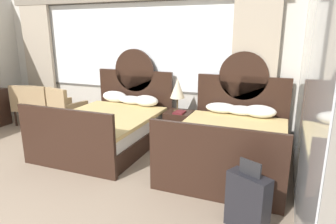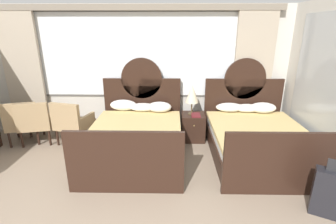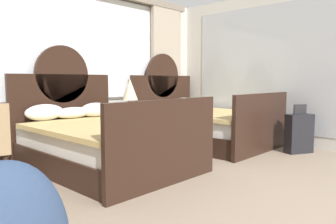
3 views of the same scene
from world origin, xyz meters
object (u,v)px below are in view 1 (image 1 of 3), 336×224
object	(u,v)px
armchair_by_window_centre	(38,104)
nightstand_between_beds	(179,126)
bed_near_mirror	(231,142)
table_lamp_on_nightstand	(177,89)
armchair_by_window_right	(29,103)
armchair_by_window_left	(65,107)
book_on_nightstand	(179,112)
bed_near_window	(109,126)
suitcase_on_floor	(248,202)

from	to	relation	value
armchair_by_window_centre	nightstand_between_beds	bearing A→B (deg)	4.17
bed_near_mirror	table_lamp_on_nightstand	bearing A→B (deg)	148.54
armchair_by_window_right	armchair_by_window_left	bearing A→B (deg)	-0.04
bed_near_mirror	armchair_by_window_left	size ratio (longest dim) A/B	2.48
book_on_nightstand	armchair_by_window_right	distance (m)	3.45
armchair_by_window_left	nightstand_between_beds	bearing A→B (deg)	5.41
bed_near_window	table_lamp_on_nightstand	xyz separation A→B (m)	(1.04, 0.69, 0.64)
bed_near_window	armchair_by_window_left	size ratio (longest dim) A/B	2.48
bed_near_mirror	suitcase_on_floor	xyz separation A→B (m)	(0.44, -1.55, -0.04)
bed_near_window	armchair_by_window_centre	xyz separation A→B (m)	(-2.08, 0.45, 0.13)
table_lamp_on_nightstand	book_on_nightstand	size ratio (longest dim) A/B	2.37
armchair_by_window_centre	table_lamp_on_nightstand	bearing A→B (deg)	4.39
book_on_nightstand	suitcase_on_floor	world-z (taller)	suitcase_on_floor
bed_near_mirror	nightstand_between_beds	xyz separation A→B (m)	(-1.08, 0.68, -0.07)
table_lamp_on_nightstand	armchair_by_window_right	xyz separation A→B (m)	(-3.37, -0.24, -0.51)
book_on_nightstand	armchair_by_window_centre	world-z (taller)	armchair_by_window_centre
nightstand_between_beds	armchair_by_window_centre	bearing A→B (deg)	-175.83
armchair_by_window_right	bed_near_mirror	bearing A→B (deg)	-5.68
armchair_by_window_right	suitcase_on_floor	bearing A→B (deg)	-22.02
bed_near_window	armchair_by_window_centre	size ratio (longest dim) A/B	2.48
bed_near_mirror	armchair_by_window_right	distance (m)	4.51
nightstand_between_beds	suitcase_on_floor	xyz separation A→B (m)	(1.53, -2.23, 0.03)
bed_near_window	table_lamp_on_nightstand	distance (m)	1.40
table_lamp_on_nightstand	armchair_by_window_left	distance (m)	2.46
bed_near_mirror	armchair_by_window_right	world-z (taller)	bed_near_mirror
nightstand_between_beds	book_on_nightstand	distance (m)	0.31
table_lamp_on_nightstand	book_on_nightstand	world-z (taller)	table_lamp_on_nightstand
bed_near_mirror	suitcase_on_floor	distance (m)	1.61
armchair_by_window_left	armchair_by_window_centre	distance (m)	0.73
suitcase_on_floor	armchair_by_window_right	bearing A→B (deg)	157.98
nightstand_between_beds	armchair_by_window_centre	size ratio (longest dim) A/B	0.63
armchair_by_window_left	bed_near_window	bearing A→B (deg)	-18.33
bed_near_mirror	armchair_by_window_centre	size ratio (longest dim) A/B	2.48
bed_near_window	suitcase_on_floor	size ratio (longest dim) A/B	2.87
armchair_by_window_left	armchair_by_window_centre	xyz separation A→B (m)	(-0.73, -0.00, 0.00)
bed_near_mirror	nightstand_between_beds	distance (m)	1.28
bed_near_window	bed_near_mirror	size ratio (longest dim) A/B	1.00
nightstand_between_beds	armchair_by_window_left	distance (m)	2.45
armchair_by_window_right	suitcase_on_floor	xyz separation A→B (m)	(4.94, -2.00, -0.16)
bed_near_window	armchair_by_window_right	xyz separation A→B (m)	(-2.33, 0.45, 0.13)
nightstand_between_beds	table_lamp_on_nightstand	bearing A→B (deg)	166.59
bed_near_mirror	suitcase_on_floor	bearing A→B (deg)	-73.99
table_lamp_on_nightstand	armchair_by_window_right	world-z (taller)	table_lamp_on_nightstand
bed_near_window	bed_near_mirror	xyz separation A→B (m)	(2.16, 0.00, 0.00)
bed_near_window	nightstand_between_beds	size ratio (longest dim) A/B	3.96
bed_near_mirror	armchair_by_window_left	bearing A→B (deg)	172.77
armchair_by_window_left	suitcase_on_floor	size ratio (longest dim) A/B	1.16
bed_near_window	armchair_by_window_right	bearing A→B (deg)	169.09
book_on_nightstand	armchair_by_window_centre	distance (m)	3.21
bed_near_mirror	nightstand_between_beds	size ratio (longest dim) A/B	3.96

